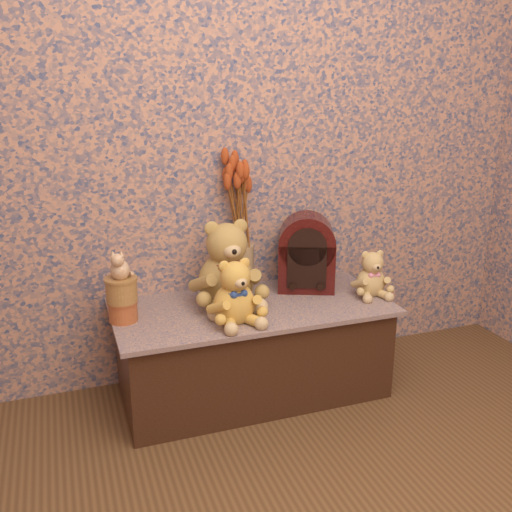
{
  "coord_description": "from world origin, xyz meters",
  "views": [
    {
      "loc": [
        -0.77,
        -1.0,
        1.37
      ],
      "look_at": [
        0.0,
        1.17,
        0.67
      ],
      "focal_mm": 40.22,
      "sensor_mm": 36.0,
      "label": 1
    }
  ],
  "objects_px": {
    "teddy_large": "(226,259)",
    "cat_figurine": "(120,263)",
    "ceramic_vase": "(240,268)",
    "biscuit_tin_lower": "(123,311)",
    "teddy_medium": "(234,288)",
    "teddy_small": "(371,271)",
    "cathedral_radio": "(306,252)"
  },
  "relations": [
    {
      "from": "teddy_large",
      "to": "cat_figurine",
      "type": "xyz_separation_m",
      "value": [
        -0.46,
        -0.05,
        0.04
      ]
    },
    {
      "from": "ceramic_vase",
      "to": "cathedral_radio",
      "type": "bearing_deg",
      "value": -15.63
    },
    {
      "from": "teddy_large",
      "to": "cat_figurine",
      "type": "height_order",
      "value": "teddy_large"
    },
    {
      "from": "teddy_medium",
      "to": "cat_figurine",
      "type": "xyz_separation_m",
      "value": [
        -0.43,
        0.16,
        0.1
      ]
    },
    {
      "from": "cat_figurine",
      "to": "biscuit_tin_lower",
      "type": "bearing_deg",
      "value": 0.0
    },
    {
      "from": "teddy_medium",
      "to": "biscuit_tin_lower",
      "type": "xyz_separation_m",
      "value": [
        -0.43,
        0.16,
        -0.1
      ]
    },
    {
      "from": "teddy_medium",
      "to": "cat_figurine",
      "type": "relative_size",
      "value": 2.28
    },
    {
      "from": "teddy_large",
      "to": "ceramic_vase",
      "type": "bearing_deg",
      "value": 52.53
    },
    {
      "from": "teddy_small",
      "to": "cathedral_radio",
      "type": "height_order",
      "value": "cathedral_radio"
    },
    {
      "from": "teddy_large",
      "to": "teddy_medium",
      "type": "bearing_deg",
      "value": -97.73
    },
    {
      "from": "cathedral_radio",
      "to": "cat_figurine",
      "type": "xyz_separation_m",
      "value": [
        -0.86,
        -0.11,
        0.07
      ]
    },
    {
      "from": "cathedral_radio",
      "to": "ceramic_vase",
      "type": "bearing_deg",
      "value": -172.91
    },
    {
      "from": "cathedral_radio",
      "to": "ceramic_vase",
      "type": "xyz_separation_m",
      "value": [
        -0.3,
        0.08,
        -0.07
      ]
    },
    {
      "from": "cathedral_radio",
      "to": "cat_figurine",
      "type": "bearing_deg",
      "value": -150.34
    },
    {
      "from": "teddy_small",
      "to": "ceramic_vase",
      "type": "relative_size",
      "value": 1.06
    },
    {
      "from": "teddy_small",
      "to": "cat_figurine",
      "type": "distance_m",
      "value": 1.12
    },
    {
      "from": "teddy_medium",
      "to": "ceramic_vase",
      "type": "xyz_separation_m",
      "value": [
        0.14,
        0.35,
        -0.04
      ]
    },
    {
      "from": "teddy_small",
      "to": "cathedral_radio",
      "type": "bearing_deg",
      "value": 150.63
    },
    {
      "from": "biscuit_tin_lower",
      "to": "teddy_medium",
      "type": "bearing_deg",
      "value": -20.08
    },
    {
      "from": "teddy_medium",
      "to": "teddy_small",
      "type": "height_order",
      "value": "teddy_medium"
    },
    {
      "from": "teddy_medium",
      "to": "cat_figurine",
      "type": "height_order",
      "value": "cat_figurine"
    },
    {
      "from": "ceramic_vase",
      "to": "cat_figurine",
      "type": "distance_m",
      "value": 0.61
    },
    {
      "from": "teddy_large",
      "to": "biscuit_tin_lower",
      "type": "height_order",
      "value": "teddy_large"
    },
    {
      "from": "cathedral_radio",
      "to": "cat_figurine",
      "type": "distance_m",
      "value": 0.87
    },
    {
      "from": "teddy_small",
      "to": "biscuit_tin_lower",
      "type": "height_order",
      "value": "teddy_small"
    },
    {
      "from": "cathedral_radio",
      "to": "teddy_large",
      "type": "bearing_deg",
      "value": -148.99
    },
    {
      "from": "cathedral_radio",
      "to": "ceramic_vase",
      "type": "distance_m",
      "value": 0.32
    },
    {
      "from": "ceramic_vase",
      "to": "cat_figurine",
      "type": "bearing_deg",
      "value": -161.5
    },
    {
      "from": "cat_figurine",
      "to": "cathedral_radio",
      "type": "bearing_deg",
      "value": 25.27
    },
    {
      "from": "teddy_small",
      "to": "cathedral_radio",
      "type": "xyz_separation_m",
      "value": [
        -0.24,
        0.18,
        0.07
      ]
    },
    {
      "from": "teddy_large",
      "to": "biscuit_tin_lower",
      "type": "relative_size",
      "value": 3.46
    },
    {
      "from": "ceramic_vase",
      "to": "biscuit_tin_lower",
      "type": "xyz_separation_m",
      "value": [
        -0.57,
        -0.19,
        -0.07
      ]
    }
  ]
}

